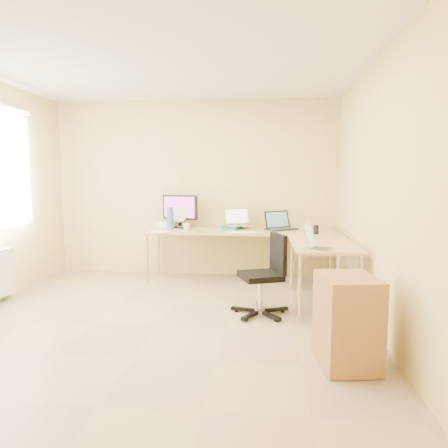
# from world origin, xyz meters

# --- Properties ---
(floor) EXTENTS (4.50, 4.50, 0.00)m
(floor) POSITION_xyz_m (0.00, 0.00, 0.00)
(floor) COLOR tan
(floor) RESTS_ON ground
(ceiling) EXTENTS (4.50, 4.50, 0.00)m
(ceiling) POSITION_xyz_m (0.00, 0.00, 2.60)
(ceiling) COLOR white
(ceiling) RESTS_ON ground
(wall_back) EXTENTS (4.50, 0.00, 4.50)m
(wall_back) POSITION_xyz_m (0.00, 2.25, 1.30)
(wall_back) COLOR #D7BF65
(wall_back) RESTS_ON ground
(wall_front) EXTENTS (4.50, 0.00, 4.50)m
(wall_front) POSITION_xyz_m (0.00, -2.25, 1.30)
(wall_front) COLOR #D7BF65
(wall_front) RESTS_ON ground
(wall_right) EXTENTS (0.00, 4.50, 4.50)m
(wall_right) POSITION_xyz_m (2.10, 0.00, 1.30)
(wall_right) COLOR #D7BF65
(wall_right) RESTS_ON ground
(desk_main) EXTENTS (2.65, 0.70, 0.73)m
(desk_main) POSITION_xyz_m (0.72, 1.85, 0.36)
(desk_main) COLOR tan
(desk_main) RESTS_ON ground
(desk_return) EXTENTS (0.70, 1.30, 0.73)m
(desk_return) POSITION_xyz_m (1.70, 0.85, 0.36)
(desk_return) COLOR tan
(desk_return) RESTS_ON ground
(monitor) EXTENTS (0.60, 0.37, 0.49)m
(monitor) POSITION_xyz_m (-0.20, 2.05, 0.97)
(monitor) COLOR black
(monitor) RESTS_ON desk_main
(book_stack) EXTENTS (0.30, 0.35, 0.05)m
(book_stack) POSITION_xyz_m (0.58, 1.98, 0.76)
(book_stack) COLOR #136A55
(book_stack) RESTS_ON desk_main
(laptop_center) EXTENTS (0.46, 0.41, 0.24)m
(laptop_center) POSITION_xyz_m (0.67, 1.99, 0.90)
(laptop_center) COLOR silver
(laptop_center) RESTS_ON desk_main
(laptop_black) EXTENTS (0.52, 0.50, 0.26)m
(laptop_black) POSITION_xyz_m (1.28, 1.98, 0.86)
(laptop_black) COLOR black
(laptop_black) RESTS_ON desk_main
(keyboard) EXTENTS (0.39, 0.13, 0.02)m
(keyboard) POSITION_xyz_m (0.74, 1.58, 0.74)
(keyboard) COLOR white
(keyboard) RESTS_ON desk_main
(mouse) EXTENTS (0.11, 0.09, 0.03)m
(mouse) POSITION_xyz_m (0.87, 1.55, 0.75)
(mouse) COLOR silver
(mouse) RESTS_ON desk_main
(mug) EXTENTS (0.13, 0.13, 0.11)m
(mug) POSITION_xyz_m (-0.04, 1.74, 0.78)
(mug) COLOR beige
(mug) RESTS_ON desk_main
(cd_stack) EXTENTS (0.14, 0.14, 0.03)m
(cd_stack) POSITION_xyz_m (0.15, 1.55, 0.74)
(cd_stack) COLOR white
(cd_stack) RESTS_ON desk_main
(water_bottle) EXTENTS (0.09, 0.09, 0.32)m
(water_bottle) POSITION_xyz_m (-0.29, 1.83, 0.89)
(water_bottle) COLOR blue
(water_bottle) RESTS_ON desk_main
(papers) EXTENTS (0.25, 0.31, 0.01)m
(papers) POSITION_xyz_m (-0.40, 1.55, 0.73)
(papers) COLOR silver
(papers) RESTS_ON desk_main
(white_box) EXTENTS (0.25, 0.19, 0.09)m
(white_box) POSITION_xyz_m (-0.40, 2.05, 0.78)
(white_box) COLOR white
(white_box) RESTS_ON desk_main
(desk_fan) EXTENTS (0.25, 0.25, 0.27)m
(desk_fan) POSITION_xyz_m (-0.19, 2.05, 0.87)
(desk_fan) COLOR white
(desk_fan) RESTS_ON desk_main
(black_cup) EXTENTS (0.08, 0.08, 0.12)m
(black_cup) POSITION_xyz_m (1.71, 1.55, 0.79)
(black_cup) COLOR black
(black_cup) RESTS_ON desk_main
(laptop_return) EXTENTS (0.39, 0.35, 0.22)m
(laptop_return) POSITION_xyz_m (1.60, 0.36, 0.84)
(laptop_return) COLOR silver
(laptop_return) RESTS_ON desk_return
(office_chair) EXTENTS (0.68, 0.68, 0.88)m
(office_chair) POSITION_xyz_m (1.00, 0.45, 0.50)
(office_chair) COLOR black
(office_chair) RESTS_ON ground
(cabinet) EXTENTS (0.48, 0.56, 0.70)m
(cabinet) POSITION_xyz_m (1.69, -0.69, 0.36)
(cabinet) COLOR brown
(cabinet) RESTS_ON ground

